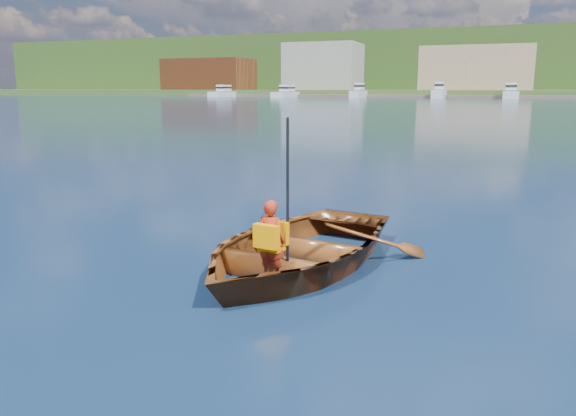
# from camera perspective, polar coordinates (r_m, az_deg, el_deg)

# --- Properties ---
(ground) EXTENTS (600.00, 600.00, 0.00)m
(ground) POSITION_cam_1_polar(r_m,az_deg,el_deg) (7.25, -0.20, -8.13)
(ground) COLOR #142840
(ground) RESTS_ON ground
(rowboat) EXTENTS (3.66, 4.66, 0.87)m
(rowboat) POSITION_cam_1_polar(r_m,az_deg,el_deg) (8.01, 0.79, -3.99)
(rowboat) COLOR maroon
(rowboat) RESTS_ON ground
(child_paddler) EXTENTS (0.42, 0.38, 2.06)m
(child_paddler) POSITION_cam_1_polar(r_m,az_deg,el_deg) (7.09, -1.67, -3.15)
(child_paddler) COLOR #A52A12
(child_paddler) RESTS_ON ground
(shoreline) EXTENTS (400.00, 140.00, 22.00)m
(shoreline) POSITION_cam_1_polar(r_m,az_deg,el_deg) (243.11, 20.50, 13.18)
(shoreline) COLOR #305C21
(shoreline) RESTS_ON ground
(dock) EXTENTS (160.02, 11.02, 0.80)m
(dock) POSITION_cam_1_polar(r_m,az_deg,el_deg) (154.82, 16.49, 10.81)
(dock) COLOR brown
(dock) RESTS_ON ground
(waterfront_buildings) EXTENTS (202.00, 16.00, 14.00)m
(waterfront_buildings) POSITION_cam_1_polar(r_m,az_deg,el_deg) (171.74, 17.61, 13.28)
(waterfront_buildings) COLOR brown
(waterfront_buildings) RESTS_ON ground
(marina_yachts) EXTENTS (143.71, 13.61, 4.41)m
(marina_yachts) POSITION_cam_1_polar(r_m,az_deg,el_deg) (149.69, 20.52, 10.90)
(marina_yachts) COLOR silver
(marina_yachts) RESTS_ON ground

